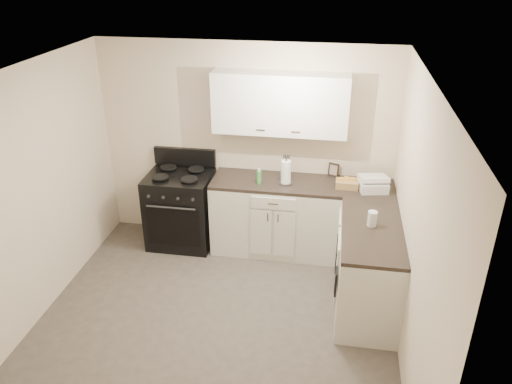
% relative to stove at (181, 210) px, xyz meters
% --- Properties ---
extents(floor, '(3.60, 3.60, 0.00)m').
position_rel_stove_xyz_m(floor, '(0.78, -1.48, -0.46)').
color(floor, '#473F38').
rests_on(floor, ground).
extents(ceiling, '(3.60, 3.60, 0.00)m').
position_rel_stove_xyz_m(ceiling, '(0.78, -1.48, 2.04)').
color(ceiling, white).
rests_on(ceiling, wall_back).
extents(wall_back, '(3.60, 0.00, 3.60)m').
position_rel_stove_xyz_m(wall_back, '(0.78, 0.32, 0.79)').
color(wall_back, beige).
rests_on(wall_back, ground).
extents(wall_right, '(0.00, 3.60, 3.60)m').
position_rel_stove_xyz_m(wall_right, '(2.58, -1.48, 0.79)').
color(wall_right, beige).
rests_on(wall_right, ground).
extents(wall_left, '(0.00, 3.60, 3.60)m').
position_rel_stove_xyz_m(wall_left, '(-1.02, -1.48, 0.79)').
color(wall_left, beige).
rests_on(wall_left, ground).
extents(wall_front, '(3.60, 0.00, 3.60)m').
position_rel_stove_xyz_m(wall_front, '(0.78, -3.28, 0.79)').
color(wall_front, beige).
rests_on(wall_front, ground).
extents(base_cabinets_back, '(1.55, 0.60, 0.90)m').
position_rel_stove_xyz_m(base_cabinets_back, '(1.21, 0.02, -0.01)').
color(base_cabinets_back, silver).
rests_on(base_cabinets_back, floor).
extents(base_cabinets_right, '(0.60, 1.90, 0.90)m').
position_rel_stove_xyz_m(base_cabinets_right, '(2.28, -0.63, -0.01)').
color(base_cabinets_right, silver).
rests_on(base_cabinets_right, floor).
extents(countertop_back, '(1.55, 0.60, 0.04)m').
position_rel_stove_xyz_m(countertop_back, '(1.21, 0.02, 0.46)').
color(countertop_back, black).
rests_on(countertop_back, base_cabinets_back).
extents(countertop_right, '(0.60, 1.90, 0.04)m').
position_rel_stove_xyz_m(countertop_right, '(2.28, -0.63, 0.46)').
color(countertop_right, black).
rests_on(countertop_right, base_cabinets_right).
extents(upper_cabinets, '(1.55, 0.30, 0.70)m').
position_rel_stove_xyz_m(upper_cabinets, '(1.21, 0.18, 1.38)').
color(upper_cabinets, white).
rests_on(upper_cabinets, wall_back).
extents(stove, '(0.79, 0.67, 0.95)m').
position_rel_stove_xyz_m(stove, '(0.00, 0.00, 0.00)').
color(stove, black).
rests_on(stove, floor).
extents(knife_block, '(0.11, 0.10, 0.20)m').
position_rel_stove_xyz_m(knife_block, '(1.30, 0.14, 0.58)').
color(knife_block, tan).
rests_on(knife_block, countertop_back).
extents(paper_towel, '(0.12, 0.12, 0.28)m').
position_rel_stove_xyz_m(paper_towel, '(1.31, -0.01, 0.62)').
color(paper_towel, white).
rests_on(paper_towel, countertop_back).
extents(soap_bottle, '(0.06, 0.06, 0.16)m').
position_rel_stove_xyz_m(soap_bottle, '(1.00, -0.07, 0.56)').
color(soap_bottle, green).
rests_on(soap_bottle, countertop_back).
extents(picture_frame, '(0.14, 0.09, 0.16)m').
position_rel_stove_xyz_m(picture_frame, '(1.86, 0.28, 0.56)').
color(picture_frame, black).
rests_on(picture_frame, countertop_back).
extents(wicker_basket, '(0.26, 0.17, 0.09)m').
position_rel_stove_xyz_m(wicker_basket, '(2.02, -0.01, 0.52)').
color(wicker_basket, '#A67D4E').
rests_on(wicker_basket, countertop_right).
extents(countertop_grill, '(0.36, 0.34, 0.11)m').
position_rel_stove_xyz_m(countertop_grill, '(2.31, -0.02, 0.54)').
color(countertop_grill, white).
rests_on(countertop_grill, countertop_right).
extents(glass_jar, '(0.11, 0.11, 0.16)m').
position_rel_stove_xyz_m(glass_jar, '(2.27, -0.86, 0.56)').
color(glass_jar, silver).
rests_on(glass_jar, countertop_right).
extents(oven_mitt_near, '(0.02, 0.15, 0.27)m').
position_rel_stove_xyz_m(oven_mitt_near, '(1.96, -1.25, 0.04)').
color(oven_mitt_near, black).
rests_on(oven_mitt_near, base_cabinets_right).
extents(oven_mitt_far, '(0.02, 0.15, 0.27)m').
position_rel_stove_xyz_m(oven_mitt_far, '(1.96, -0.79, -0.01)').
color(oven_mitt_far, black).
rests_on(oven_mitt_far, base_cabinets_right).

